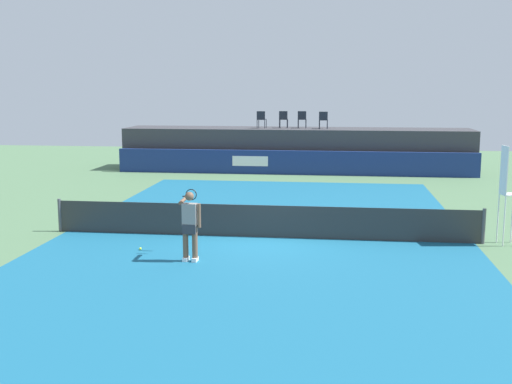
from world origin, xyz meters
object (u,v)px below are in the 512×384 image
object	(u,v)px
spectator_chair_center	(302,119)
spectator_chair_right	(323,119)
umpire_chair	(506,188)
spectator_chair_far_left	(261,119)
net_post_near	(60,215)
tennis_ball	(140,249)
spectator_chair_left	(283,119)
net_post_far	(484,226)
tennis_player	(190,224)

from	to	relation	value
spectator_chair_center	spectator_chair_right	bearing A→B (deg)	-24.87
spectator_chair_center	umpire_chair	world-z (taller)	spectator_chair_center
spectator_chair_far_left	umpire_chair	size ratio (longest dim) A/B	0.32
net_post_near	tennis_ball	world-z (taller)	net_post_near
spectator_chair_left	net_post_near	bearing A→B (deg)	-109.71
spectator_chair_left	net_post_far	distance (m)	16.99
spectator_chair_center	spectator_chair_left	bearing A→B (deg)	-174.36
umpire_chair	spectator_chair_right	bearing A→B (deg)	109.64
umpire_chair	tennis_ball	size ratio (longest dim) A/B	40.59
spectator_chair_left	spectator_chair_right	world-z (taller)	same
net_post_far	tennis_ball	world-z (taller)	net_post_far
tennis_ball	spectator_chair_left	bearing A→B (deg)	82.05
net_post_near	tennis_player	bearing A→B (deg)	-30.47
spectator_chair_left	tennis_player	world-z (taller)	spectator_chair_left
spectator_chair_right	net_post_far	distance (m)	15.85
net_post_near	tennis_player	size ratio (longest dim) A/B	0.56
spectator_chair_right	tennis_player	bearing A→B (deg)	-99.36
umpire_chair	net_post_near	distance (m)	12.98
spectator_chair_left	tennis_player	bearing A→B (deg)	-92.60
net_post_far	tennis_player	bearing A→B (deg)	-160.36
spectator_chair_right	net_post_near	bearing A→B (deg)	-116.95
spectator_chair_right	net_post_near	world-z (taller)	spectator_chair_right
umpire_chair	tennis_ball	bearing A→B (deg)	-169.29
spectator_chair_right	tennis_player	distance (m)	18.02
tennis_ball	net_post_far	bearing A→B (deg)	11.43
spectator_chair_right	spectator_chair_far_left	bearing A→B (deg)	177.31
net_post_far	tennis_player	size ratio (longest dim) A/B	0.56
spectator_chair_far_left	tennis_player	xyz separation A→B (m)	(0.31, -17.85, -1.73)
net_post_near	spectator_chair_left	bearing A→B (deg)	70.29
spectator_chair_far_left	tennis_ball	size ratio (longest dim) A/B	13.06
spectator_chair_right	tennis_ball	world-z (taller)	spectator_chair_right
spectator_chair_left	net_post_near	world-z (taller)	spectator_chair_left
spectator_chair_center	tennis_ball	bearing A→B (deg)	-101.02
spectator_chair_left	umpire_chair	bearing A→B (deg)	-64.21
umpire_chair	net_post_far	bearing A→B (deg)	177.92
spectator_chair_far_left	spectator_chair_left	bearing A→B (deg)	13.56
spectator_chair_far_left	spectator_chair_right	xyz separation A→B (m)	(3.23, -0.15, 0.00)
spectator_chair_far_left	spectator_chair_center	distance (m)	2.13
spectator_chair_left	net_post_near	size ratio (longest dim) A/B	0.89
spectator_chair_far_left	umpire_chair	bearing A→B (deg)	-60.46
spectator_chair_center	net_post_far	size ratio (longest dim) A/B	0.89
net_post_near	tennis_player	world-z (taller)	tennis_player
umpire_chair	net_post_near	xyz separation A→B (m)	(-12.94, 0.02, -1.09)
spectator_chair_left	tennis_player	size ratio (longest dim) A/B	0.50
spectator_chair_right	spectator_chair_left	bearing A→B (deg)	168.53
spectator_chair_center	net_post_far	bearing A→B (deg)	-69.04
spectator_chair_right	umpire_chair	size ratio (longest dim) A/B	0.32
umpire_chair	tennis_ball	distance (m)	10.14
spectator_chair_far_left	spectator_chair_left	xyz separation A→B (m)	(1.13, 0.27, 0.00)
tennis_player	net_post_far	bearing A→B (deg)	19.64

